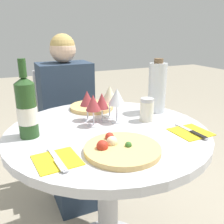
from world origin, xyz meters
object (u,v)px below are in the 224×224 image
at_px(tall_carafe, 157,87).
at_px(dining_table, 108,164).
at_px(pizza_large, 121,148).
at_px(chair_behind_diner, 66,132).
at_px(wine_bottle, 27,108).
at_px(seated_diner, 71,130).

bearing_deg(tall_carafe, dining_table, -160.44).
bearing_deg(pizza_large, chair_behind_diner, 87.95).
distance_m(dining_table, wine_bottle, 0.46).
height_order(pizza_large, wine_bottle, wine_bottle).
bearing_deg(pizza_large, dining_table, 78.90).
bearing_deg(wine_bottle, tall_carafe, 5.10).
relative_size(seated_diner, tall_carafe, 4.04).
height_order(dining_table, wine_bottle, wine_bottle).
bearing_deg(dining_table, pizza_large, -101.10).
bearing_deg(chair_behind_diner, seated_diner, 90.00).
xyz_separation_m(chair_behind_diner, tall_carafe, (0.36, -0.66, 0.45)).
xyz_separation_m(seated_diner, pizza_large, (-0.04, -0.85, 0.25)).
relative_size(pizza_large, tall_carafe, 0.99).
xyz_separation_m(seated_diner, tall_carafe, (0.36, -0.51, 0.38)).
bearing_deg(chair_behind_diner, wine_bottle, 65.61).
distance_m(seated_diner, pizza_large, 0.89).
relative_size(dining_table, tall_carafe, 3.16).
bearing_deg(pizza_large, tall_carafe, 41.51).
height_order(seated_diner, tall_carafe, seated_diner).
xyz_separation_m(pizza_large, wine_bottle, (-0.29, 0.29, 0.11)).
height_order(chair_behind_diner, wine_bottle, wine_bottle).
relative_size(wine_bottle, tall_carafe, 1.13).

